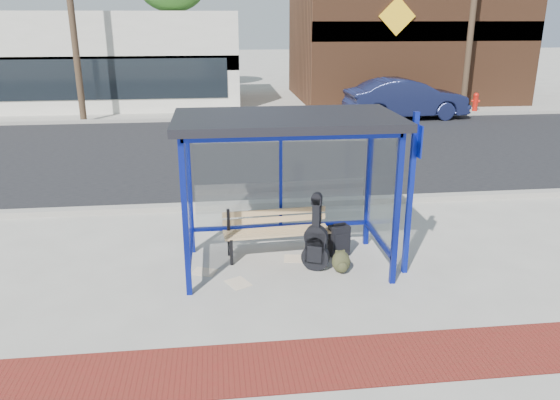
{
  "coord_description": "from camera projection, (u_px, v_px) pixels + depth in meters",
  "views": [
    {
      "loc": [
        -1.03,
        -7.85,
        3.79
      ],
      "look_at": [
        -0.08,
        0.2,
        1.05
      ],
      "focal_mm": 35.0,
      "sensor_mm": 36.0,
      "label": 1
    }
  ],
  "objects": [
    {
      "name": "brick_paver_strip",
      "position": [
        315.0,
        363.0,
        6.27
      ],
      "size": [
        60.0,
        1.0,
        0.01
      ],
      "primitive_type": "cube",
      "color": "maroon",
      "rests_on": "ground"
    },
    {
      "name": "ground",
      "position": [
        286.0,
        266.0,
        8.72
      ],
      "size": [
        120.0,
        120.0,
        0.0
      ],
      "primitive_type": "plane",
      "color": "#B2ADA0",
      "rests_on": "ground"
    },
    {
      "name": "bench",
      "position": [
        276.0,
        229.0,
        8.99
      ],
      "size": [
        1.76,
        0.54,
        0.82
      ],
      "rotation": [
        0.0,
        0.0,
        0.07
      ],
      "color": "black",
      "rests_on": "ground"
    },
    {
      "name": "sign_post",
      "position": [
        411.0,
        186.0,
        8.07
      ],
      "size": [
        0.1,
        0.31,
        2.51
      ],
      "rotation": [
        0.0,
        0.0,
        0.05
      ],
      "color": "#0E1D9A",
      "rests_on": "ground"
    },
    {
      "name": "suitcase",
      "position": [
        339.0,
        241.0,
        9.04
      ],
      "size": [
        0.37,
        0.28,
        0.57
      ],
      "rotation": [
        0.0,
        0.0,
        0.25
      ],
      "color": "black",
      "rests_on": "ground"
    },
    {
      "name": "curb_near",
      "position": [
        268.0,
        204.0,
        11.42
      ],
      "size": [
        60.0,
        0.25,
        0.12
      ],
      "primitive_type": "cube",
      "color": "gray",
      "rests_on": "ground"
    },
    {
      "name": "utility_pole_east",
      "position": [
        473.0,
        8.0,
        21.02
      ],
      "size": [
        1.6,
        0.24,
        8.0
      ],
      "color": "#4C3826",
      "rests_on": "ground"
    },
    {
      "name": "fire_hydrant",
      "position": [
        476.0,
        101.0,
        22.89
      ],
      "size": [
        0.35,
        0.23,
        0.77
      ],
      "rotation": [
        0.0,
        0.0,
        -0.38
      ],
      "color": "#B7160D",
      "rests_on": "ground"
    },
    {
      "name": "far_sidewalk",
      "position": [
        240.0,
        112.0,
        22.83
      ],
      "size": [
        60.0,
        4.0,
        0.01
      ],
      "primitive_type": "cube",
      "color": "#B2ADA0",
      "rests_on": "ground"
    },
    {
      "name": "parked_car",
      "position": [
        406.0,
        99.0,
        21.1
      ],
      "size": [
        4.76,
        1.93,
        1.54
      ],
      "primitive_type": "imported",
      "rotation": [
        0.0,
        0.0,
        1.64
      ],
      "color": "#171D41",
      "rests_on": "ground"
    },
    {
      "name": "newspaper_b",
      "position": [
        238.0,
        283.0,
        8.16
      ],
      "size": [
        0.43,
        0.47,
        0.01
      ],
      "primitive_type": "cube",
      "rotation": [
        0.0,
        0.0,
        -1.1
      ],
      "color": "white",
      "rests_on": "ground"
    },
    {
      "name": "storefront_white",
      "position": [
        32.0,
        59.0,
        24.0
      ],
      "size": [
        18.0,
        6.04,
        4.0
      ],
      "color": "silver",
      "rests_on": "ground"
    },
    {
      "name": "utility_pole_west",
      "position": [
        71.0,
        7.0,
        19.34
      ],
      "size": [
        1.6,
        0.24,
        8.0
      ],
      "color": "#4C3826",
      "rests_on": "ground"
    },
    {
      "name": "newspaper_c",
      "position": [
        296.0,
        259.0,
        8.98
      ],
      "size": [
        0.44,
        0.37,
        0.01
      ],
      "primitive_type": "cube",
      "rotation": [
        0.0,
        0.0,
        -0.15
      ],
      "color": "white",
      "rests_on": "ground"
    },
    {
      "name": "storefront_brown",
      "position": [
        403.0,
        29.0,
        25.99
      ],
      "size": [
        10.0,
        7.08,
        6.4
      ],
      "color": "#59331E",
      "rests_on": "ground"
    },
    {
      "name": "bus_shelter",
      "position": [
        286.0,
        138.0,
        8.12
      ],
      "size": [
        3.3,
        1.8,
        2.42
      ],
      "color": "navy",
      "rests_on": "ground"
    },
    {
      "name": "curb_far",
      "position": [
        243.0,
        118.0,
        21.02
      ],
      "size": [
        60.0,
        0.25,
        0.12
      ],
      "primitive_type": "cube",
      "color": "gray",
      "rests_on": "ground"
    },
    {
      "name": "guitar_bag",
      "position": [
        316.0,
        244.0,
        8.46
      ],
      "size": [
        0.45,
        0.29,
        1.2
      ],
      "rotation": [
        0.0,
        0.0,
        -0.4
      ],
      "color": "black",
      "rests_on": "ground"
    },
    {
      "name": "street_asphalt",
      "position": [
        252.0,
        150.0,
        16.24
      ],
      "size": [
        60.0,
        10.0,
        0.0
      ],
      "primitive_type": "cube",
      "color": "black",
      "rests_on": "ground"
    },
    {
      "name": "backpack",
      "position": [
        341.0,
        262.0,
        8.46
      ],
      "size": [
        0.3,
        0.27,
        0.35
      ],
      "rotation": [
        0.0,
        0.0,
        0.02
      ],
      "color": "#2E2F1A",
      "rests_on": "ground"
    },
    {
      "name": "newspaper_a",
      "position": [
        204.0,
        272.0,
        8.51
      ],
      "size": [
        0.44,
        0.4,
        0.01
      ],
      "primitive_type": "cube",
      "rotation": [
        0.0,
        0.0,
        -0.38
      ],
      "color": "white",
      "rests_on": "ground"
    }
  ]
}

